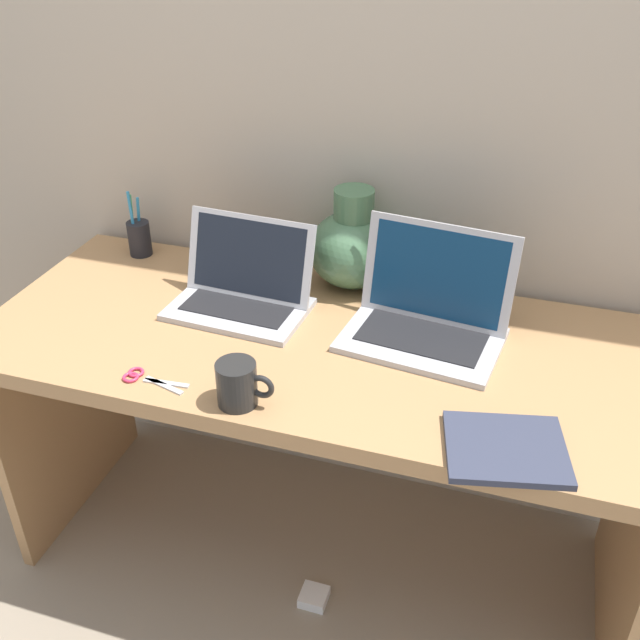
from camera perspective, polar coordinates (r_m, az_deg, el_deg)
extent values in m
plane|color=gray|center=(2.15, 0.00, -17.64)|extent=(6.00, 6.00, 0.00)
cube|color=#BCAD99|center=(1.81, 3.75, 17.86)|extent=(4.40, 0.04, 2.40)
cube|color=#AD7F51|center=(1.68, 0.00, -2.02)|extent=(1.58, 0.67, 0.04)
cube|color=#AD7F51|center=(2.20, -19.12, -6.39)|extent=(0.03, 0.57, 0.68)
cube|color=#AD7F51|center=(1.89, 23.08, -14.85)|extent=(0.03, 0.57, 0.68)
cube|color=#B2B2B7|center=(1.78, -6.37, 0.84)|extent=(0.34, 0.23, 0.01)
cube|color=black|center=(1.77, -6.38, 1.09)|extent=(0.27, 0.14, 0.00)
cube|color=#B2B2B7|center=(1.78, -5.51, 4.88)|extent=(0.33, 0.09, 0.20)
cube|color=black|center=(1.78, -5.51, 4.88)|extent=(0.29, 0.08, 0.17)
cube|color=#B2B2B7|center=(1.67, 7.88, -1.55)|extent=(0.37, 0.28, 0.01)
cube|color=black|center=(1.66, 7.91, -1.29)|extent=(0.29, 0.18, 0.00)
cube|color=#B2B2B7|center=(1.69, 9.19, 3.57)|extent=(0.35, 0.10, 0.23)
cube|color=navy|center=(1.69, 9.19, 3.57)|extent=(0.31, 0.09, 0.20)
ellipsoid|color=#47704C|center=(1.85, 2.57, 5.50)|extent=(0.22, 0.22, 0.19)
cylinder|color=#47704C|center=(1.80, 2.66, 9.02)|extent=(0.10, 0.10, 0.07)
cube|color=#33384C|center=(1.41, 14.27, -9.69)|extent=(0.26, 0.23, 0.01)
cylinder|color=black|center=(1.46, -6.50, -4.95)|extent=(0.08, 0.08, 0.09)
torus|color=black|center=(1.44, -4.58, -5.20)|extent=(0.05, 0.01, 0.05)
cylinder|color=black|center=(2.08, -13.88, 6.19)|extent=(0.06, 0.06, 0.10)
cylinder|color=#4CA566|center=(2.06, -14.41, 7.48)|extent=(0.02, 0.03, 0.14)
cylinder|color=#338CBF|center=(2.05, -14.41, 7.58)|extent=(0.02, 0.01, 0.16)
cylinder|color=#338CBF|center=(2.07, -13.92, 7.53)|extent=(0.02, 0.01, 0.13)
cube|color=#B7B7BC|center=(1.56, -11.89, -4.83)|extent=(0.10, 0.02, 0.00)
cube|color=#B7B7BC|center=(1.56, -12.06, -5.01)|extent=(0.10, 0.04, 0.00)
torus|color=#D83359|center=(1.59, -14.54, -4.34)|extent=(0.04, 0.04, 0.01)
torus|color=#D83359|center=(1.61, -14.14, -3.97)|extent=(0.04, 0.03, 0.01)
cube|color=white|center=(2.04, -0.48, -20.76)|extent=(0.07, 0.07, 0.03)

